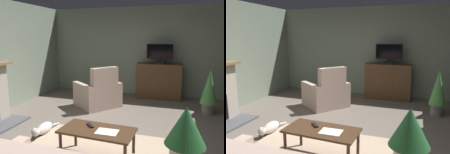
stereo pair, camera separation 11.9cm
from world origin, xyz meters
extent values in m
cube|color=#665B51|center=(0.00, 0.00, -0.02)|extent=(6.24, 7.06, 0.04)
cube|color=gray|center=(0.00, 3.28, 1.29)|extent=(6.24, 0.10, 2.59)
cube|color=#352315|center=(0.56, 2.93, 0.03)|extent=(1.18, 0.36, 0.06)
cube|color=#4C331E|center=(0.56, 2.93, 0.49)|extent=(1.24, 0.42, 0.99)
sphere|color=tan|center=(0.34, 2.70, 0.54)|extent=(0.03, 0.03, 0.03)
sphere|color=tan|center=(0.78, 2.70, 0.54)|extent=(0.03, 0.03, 0.03)
cube|color=black|center=(0.56, 2.88, 1.02)|extent=(0.26, 0.20, 0.06)
cylinder|color=black|center=(0.56, 2.88, 1.09)|extent=(0.04, 0.04, 0.08)
cube|color=black|center=(0.56, 2.88, 1.33)|extent=(0.71, 0.05, 0.41)
cube|color=black|center=(0.56, 2.85, 1.33)|extent=(0.67, 0.01, 0.37)
cube|color=#422B19|center=(0.07, -0.59, 0.43)|extent=(1.08, 0.58, 0.03)
cylinder|color=#422B19|center=(0.55, -0.40, 0.21)|extent=(0.04, 0.04, 0.42)
cylinder|color=#422B19|center=(-0.40, -0.36, 0.21)|extent=(0.04, 0.04, 0.42)
cylinder|color=#422B19|center=(-0.42, -0.78, 0.21)|extent=(0.04, 0.04, 0.42)
cube|color=black|center=(-0.08, -0.51, 0.46)|extent=(0.16, 0.16, 0.02)
cube|color=silver|center=(0.22, -0.63, 0.45)|extent=(0.30, 0.23, 0.01)
cube|color=#BC9E8E|center=(-0.84, 1.73, 0.21)|extent=(1.10, 1.07, 0.41)
cube|color=#BC9E8E|center=(-0.57, 1.52, 0.72)|extent=(0.56, 0.64, 0.61)
cube|color=#BC9E8E|center=(-1.09, 1.42, 0.31)|extent=(0.76, 0.64, 0.61)
cube|color=#BC9E8E|center=(-0.59, 2.05, 0.31)|extent=(0.76, 0.64, 0.61)
cube|color=white|center=(-0.51, 1.47, 0.92)|extent=(0.27, 0.33, 0.24)
cylinder|color=slate|center=(1.77, 1.92, 0.12)|extent=(0.27, 0.27, 0.25)
cone|color=#4C8E47|center=(1.77, 1.92, 0.63)|extent=(0.37, 0.37, 0.77)
cone|color=#235B2D|center=(1.25, -0.51, 0.61)|extent=(0.53, 0.53, 0.51)
ellipsoid|color=beige|center=(-1.17, -0.08, 0.10)|extent=(0.19, 0.42, 0.19)
sphere|color=beige|center=(-1.17, -0.33, 0.12)|extent=(0.14, 0.14, 0.14)
cone|color=beige|center=(-1.14, -0.33, 0.19)|extent=(0.04, 0.04, 0.04)
cone|color=beige|center=(-1.21, -0.33, 0.19)|extent=(0.04, 0.04, 0.04)
cylinder|color=beige|center=(-1.13, 0.23, 0.06)|extent=(0.04, 0.22, 0.09)
camera|label=1|loc=(1.16, -3.37, 1.75)|focal=35.93mm
camera|label=2|loc=(1.28, -3.33, 1.75)|focal=35.93mm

